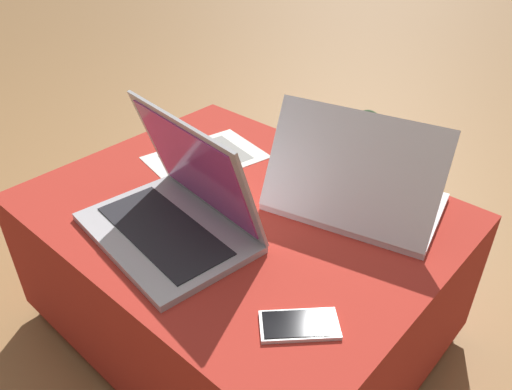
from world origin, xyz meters
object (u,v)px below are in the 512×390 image
object	(u,v)px
backpack	(361,192)
laptop_near	(176,210)
laptop_far	(354,191)
cell_phone	(299,325)
paper_sheet	(206,157)

from	to	relation	value
backpack	laptop_near	bearing A→B (deg)	77.23
laptop_near	laptop_far	size ratio (longest dim) A/B	0.94
laptop_far	backpack	world-z (taller)	laptop_far
laptop_near	cell_phone	xyz separation A→B (m)	(0.37, -0.04, -0.05)
laptop_far	paper_sheet	distance (m)	0.44
backpack	paper_sheet	distance (m)	0.53
laptop_far	paper_sheet	xyz separation A→B (m)	(-0.43, -0.06, -0.05)
cell_phone	backpack	size ratio (longest dim) A/B	0.30
backpack	cell_phone	bearing A→B (deg)	105.56
laptop_near	backpack	distance (m)	0.72
laptop_near	paper_sheet	distance (m)	0.33
paper_sheet	laptop_far	bearing A→B (deg)	20.06
cell_phone	backpack	bearing A→B (deg)	-23.03
laptop_far	paper_sheet	size ratio (longest dim) A/B	1.27
cell_phone	paper_sheet	bearing A→B (deg)	15.93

